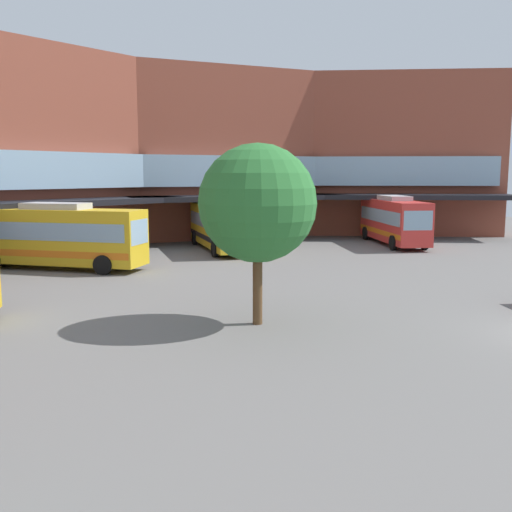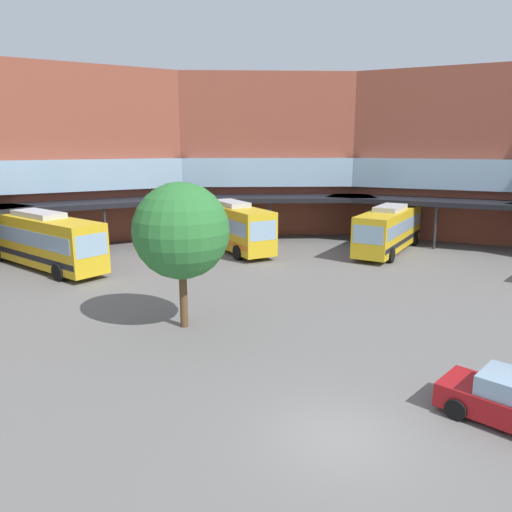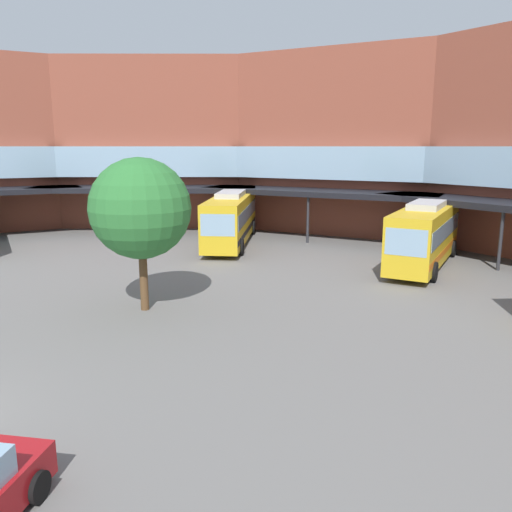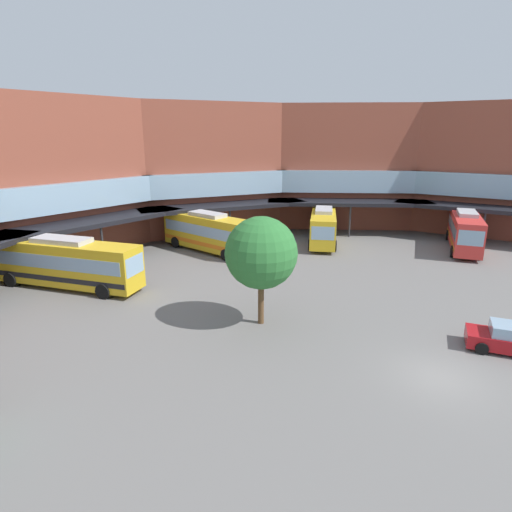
% 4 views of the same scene
% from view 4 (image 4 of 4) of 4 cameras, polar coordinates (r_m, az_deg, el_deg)
% --- Properties ---
extents(ground_plane, '(120.59, 120.59, 0.00)m').
position_cam_4_polar(ground_plane, '(22.90, 23.40, -14.78)').
color(ground_plane, slate).
extents(station_building, '(77.88, 37.25, 14.53)m').
position_cam_4_polar(station_building, '(38.23, -9.42, 9.60)').
color(station_building, brown).
rests_on(station_building, ground).
extents(bus_1, '(9.02, 11.36, 3.87)m').
position_cam_4_polar(bus_1, '(34.82, -24.34, -0.79)').
color(bus_1, gold).
rests_on(bus_1, ground).
extents(bus_2, '(9.94, 7.52, 3.87)m').
position_cam_4_polar(bus_2, '(47.13, 26.27, 3.13)').
color(bus_2, red).
rests_on(bus_2, ground).
extents(bus_3, '(9.33, 9.01, 3.65)m').
position_cam_4_polar(bus_3, '(45.67, 9.03, 4.11)').
color(bus_3, gold).
rests_on(bus_3, ground).
extents(bus_4, '(4.57, 10.82, 3.89)m').
position_cam_4_polar(bus_4, '(41.76, -6.46, 3.24)').
color(bus_4, gold).
rests_on(bus_4, ground).
extents(plaza_tree, '(4.33, 4.33, 6.66)m').
position_cam_4_polar(plaza_tree, '(24.92, 0.70, 0.39)').
color(plaza_tree, brown).
rests_on(plaza_tree, ground).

